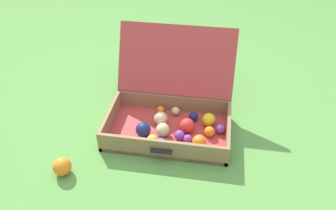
{
  "coord_description": "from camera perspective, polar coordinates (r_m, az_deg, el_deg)",
  "views": [
    {
      "loc": [
        0.28,
        -1.34,
        1.29
      ],
      "look_at": [
        0.05,
        0.07,
        0.2
      ],
      "focal_mm": 36.42,
      "sensor_mm": 36.0,
      "label": 1
    }
  ],
  "objects": [
    {
      "name": "stray_ball_on_grass",
      "position": [
        1.77,
        -17.29,
        -9.82
      ],
      "size": [
        0.09,
        0.09,
        0.09
      ],
      "primitive_type": "sphere",
      "color": "orange",
      "rests_on": "ground"
    },
    {
      "name": "open_suitcase",
      "position": [
        1.91,
        0.7,
        -0.94
      ],
      "size": [
        0.68,
        0.62,
        0.49
      ],
      "color": "#B23838",
      "rests_on": "ground"
    },
    {
      "name": "ground_plane",
      "position": [
        1.89,
        -1.81,
        -5.9
      ],
      "size": [
        16.0,
        16.0,
        0.0
      ],
      "primitive_type": "plane",
      "color": "#569342"
    }
  ]
}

